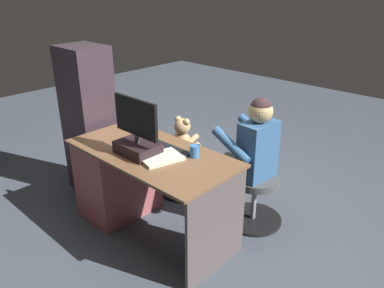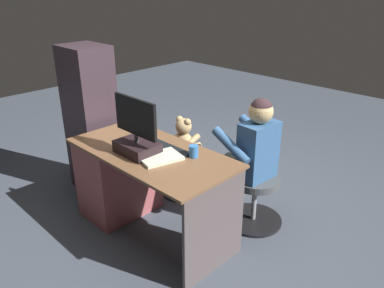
% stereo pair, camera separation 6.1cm
% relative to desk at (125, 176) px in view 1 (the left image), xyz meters
% --- Properties ---
extents(ground_plane, '(10.00, 10.00, 0.00)m').
position_rel_desk_xyz_m(ground_plane, '(-0.37, -0.37, -0.40)').
color(ground_plane, '#444C57').
extents(desk, '(1.39, 0.69, 0.75)m').
position_rel_desk_xyz_m(desk, '(0.00, 0.00, 0.00)').
color(desk, brown).
rests_on(desk, ground_plane).
extents(monitor, '(0.45, 0.24, 0.44)m').
position_rel_desk_xyz_m(monitor, '(-0.33, 0.09, 0.48)').
color(monitor, black).
rests_on(monitor, desk).
extents(keyboard, '(0.42, 0.14, 0.02)m').
position_rel_desk_xyz_m(keyboard, '(-0.44, -0.10, 0.36)').
color(keyboard, black).
rests_on(keyboard, desk).
extents(computer_mouse, '(0.06, 0.10, 0.04)m').
position_rel_desk_xyz_m(computer_mouse, '(-0.16, -0.12, 0.37)').
color(computer_mouse, '#1D2D2A').
rests_on(computer_mouse, desk).
extents(cup, '(0.07, 0.07, 0.09)m').
position_rel_desk_xyz_m(cup, '(-0.68, -0.16, 0.40)').
color(cup, '#3372BF').
rests_on(cup, desk).
extents(tv_remote, '(0.12, 0.15, 0.02)m').
position_rel_desk_xyz_m(tv_remote, '(-0.13, 0.08, 0.36)').
color(tv_remote, black).
rests_on(tv_remote, desk).
extents(notebook_binder, '(0.29, 0.35, 0.02)m').
position_rel_desk_xyz_m(notebook_binder, '(-0.53, 0.04, 0.36)').
color(notebook_binder, beige).
rests_on(notebook_binder, desk).
extents(office_chair_teddy, '(0.46, 0.46, 0.44)m').
position_rel_desk_xyz_m(office_chair_teddy, '(-0.08, -0.64, -0.13)').
color(office_chair_teddy, black).
rests_on(office_chair_teddy, ground_plane).
extents(teddy_bear, '(0.25, 0.25, 0.35)m').
position_rel_desk_xyz_m(teddy_bear, '(-0.08, -0.65, 0.20)').
color(teddy_bear, tan).
rests_on(teddy_bear, office_chair_teddy).
extents(visitor_chair, '(0.51, 0.51, 0.44)m').
position_rel_desk_xyz_m(visitor_chair, '(-0.88, -0.71, -0.14)').
color(visitor_chair, black).
rests_on(visitor_chair, ground_plane).
extents(person, '(0.55, 0.50, 1.13)m').
position_rel_desk_xyz_m(person, '(-0.80, -0.70, 0.27)').
color(person, '#335A88').
rests_on(person, ground_plane).
extents(equipment_rack, '(0.44, 0.36, 1.43)m').
position_rel_desk_xyz_m(equipment_rack, '(0.65, -0.10, 0.32)').
color(equipment_rack, '#34272F').
rests_on(equipment_rack, ground_plane).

